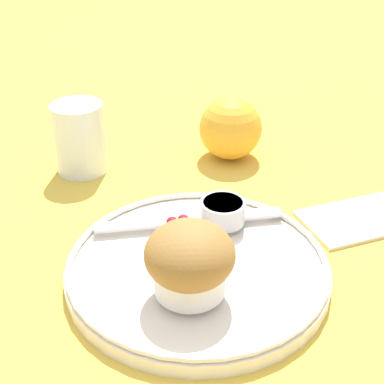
% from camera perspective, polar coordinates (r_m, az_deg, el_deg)
% --- Properties ---
extents(ground_plane, '(3.00, 3.00, 0.00)m').
position_cam_1_polar(ground_plane, '(0.51, 0.59, -8.82)').
color(ground_plane, gold).
extents(plate, '(0.25, 0.25, 0.02)m').
position_cam_1_polar(plate, '(0.51, 0.42, -7.68)').
color(plate, silver).
rests_on(plate, ground_plane).
extents(muffin, '(0.08, 0.08, 0.06)m').
position_cam_1_polar(muffin, '(0.45, -0.24, -7.29)').
color(muffin, silver).
rests_on(muffin, plate).
extents(cream_ramekin, '(0.05, 0.05, 0.02)m').
position_cam_1_polar(cream_ramekin, '(0.55, 3.29, -1.99)').
color(cream_ramekin, silver).
rests_on(cream_ramekin, plate).
extents(berry_pair, '(0.02, 0.01, 0.01)m').
position_cam_1_polar(berry_pair, '(0.54, -1.52, -3.16)').
color(berry_pair, maroon).
rests_on(berry_pair, plate).
extents(butter_knife, '(0.19, 0.05, 0.00)m').
position_cam_1_polar(butter_knife, '(0.55, -0.26, -2.99)').
color(butter_knife, silver).
rests_on(butter_knife, plate).
extents(orange_fruit, '(0.08, 0.08, 0.08)m').
position_cam_1_polar(orange_fruit, '(0.71, 4.13, 6.80)').
color(orange_fruit, '#F4A82D').
rests_on(orange_fruit, ground_plane).
extents(juice_glass, '(0.06, 0.06, 0.09)m').
position_cam_1_polar(juice_glass, '(0.69, -11.88, 5.64)').
color(juice_glass, silver).
rests_on(juice_glass, ground_plane).
extents(folded_napkin, '(0.14, 0.08, 0.01)m').
position_cam_1_polar(folded_napkin, '(0.62, 17.94, -2.50)').
color(folded_napkin, beige).
rests_on(folded_napkin, ground_plane).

